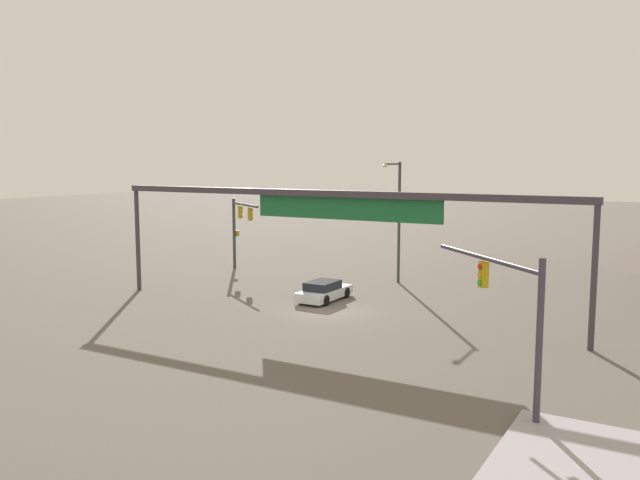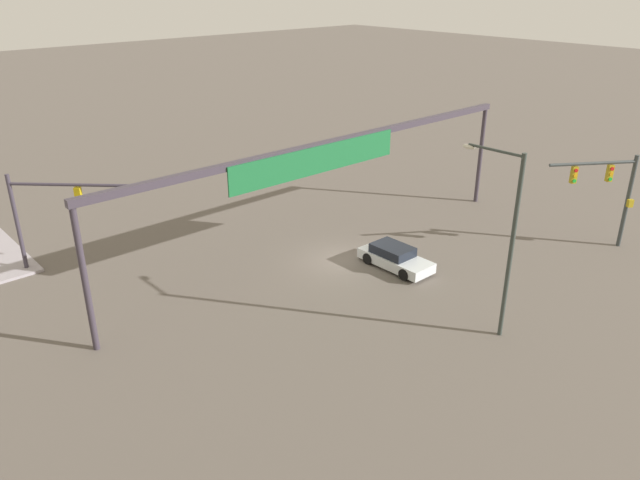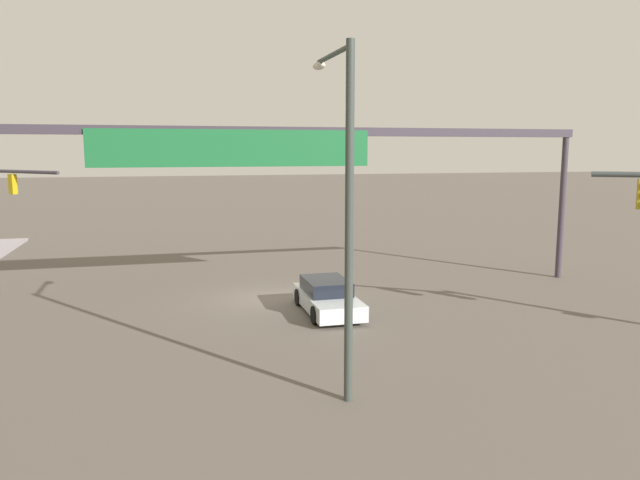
{
  "view_description": "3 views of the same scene",
  "coord_description": "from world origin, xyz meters",
  "views": [
    {
      "loc": [
        17.44,
        -31.14,
        8.39
      ],
      "look_at": [
        -1.74,
        2.2,
        3.73
      ],
      "focal_mm": 36.67,
      "sensor_mm": 36.0,
      "label": 1
    },
    {
      "loc": [
        21.31,
        22.27,
        14.86
      ],
      "look_at": [
        2.37,
        1.03,
        2.29
      ],
      "focal_mm": 34.22,
      "sensor_mm": 36.0,
      "label": 2
    },
    {
      "loc": [
        3.92,
        23.28,
        5.94
      ],
      "look_at": [
        -2.78,
        -2.67,
        1.88
      ],
      "focal_mm": 33.61,
      "sensor_mm": 36.0,
      "label": 3
    }
  ],
  "objects": [
    {
      "name": "overhead_sign_gantry",
      "position": [
        0.28,
        -0.55,
        5.9
      ],
      "size": [
        27.98,
        0.43,
        6.84
      ],
      "color": "#3D3541",
      "rests_on": "ground"
    },
    {
      "name": "sedan_car_approaching",
      "position": [
        -1.69,
        2.6,
        0.57
      ],
      "size": [
        1.82,
        4.23,
        1.21
      ],
      "rotation": [
        0.0,
        0.0,
        1.57
      ],
      "color": "silver",
      "rests_on": "ground"
    },
    {
      "name": "ground_plane",
      "position": [
        0.0,
        0.0,
        0.0
      ],
      "size": [
        233.63,
        233.63,
        0.0
      ],
      "primitive_type": "plane",
      "color": "#615850"
    },
    {
      "name": "streetlamp_curved_arm",
      "position": [
        -0.11,
        9.95,
        4.88
      ],
      "size": [
        0.31,
        2.97,
        8.34
      ],
      "rotation": [
        0.0,
        0.0,
        -1.55
      ],
      "color": "#38413C",
      "rests_on": "ground"
    }
  ]
}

